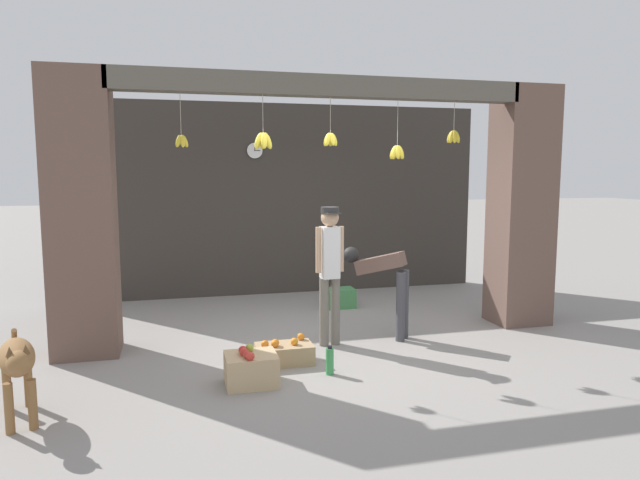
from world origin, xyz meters
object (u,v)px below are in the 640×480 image
Objects in this scene: dog at (17,362)px; wall_clock at (255,151)px; shopkeeper at (330,265)px; fruit_crate_oranges at (284,353)px; water_bottle at (330,361)px; worker_stooping at (384,278)px; fruit_crate_apples at (251,369)px; produce_box_green at (340,298)px.

wall_clock is at bearing 133.53° from dog.
fruit_crate_oranges is (-0.64, -0.50, -0.84)m from shopkeeper.
water_bottle is at bearing -87.16° from wall_clock.
fruit_crate_oranges is at bearing 155.59° from worker_stooping.
worker_stooping is at bearing 96.23° from dog.
wall_clock is (-1.18, 2.78, 1.62)m from worker_stooping.
worker_stooping is 2.24× the size of fruit_crate_apples.
wall_clock reaches higher than worker_stooping.
shopkeeper is at bearing 141.72° from worker_stooping.
water_bottle is (-0.26, -0.94, -0.81)m from shopkeeper.
worker_stooping is (0.73, 0.15, -0.22)m from shopkeeper.
produce_box_green is at bearing 114.77° from dog.
wall_clock is at bearing 92.84° from water_bottle.
dog is 1.99× the size of fruit_crate_apples.
fruit_crate_oranges is 0.58m from water_bottle.
produce_box_green is at bearing -47.40° from wall_clock.
produce_box_green is at bearing 58.54° from fruit_crate_apples.
worker_stooping is 2.21m from fruit_crate_apples.
shopkeeper reaches higher than fruit_crate_oranges.
dog is 3.28× the size of water_bottle.
wall_clock is at bearing 86.85° from fruit_crate_oranges.
produce_box_green is at bearing 43.26° from worker_stooping.
produce_box_green is 2.73m from wall_clock.
shopkeeper reaches higher than dog.
wall_clock reaches higher than produce_box_green.
fruit_crate_apples is at bearing -129.17° from fruit_crate_oranges.
shopkeeper is 0.78m from worker_stooping.
fruit_crate_oranges is 1.41× the size of produce_box_green.
fruit_crate_oranges is 4.10m from wall_clock.
water_bottle is (-0.98, -1.09, -0.59)m from worker_stooping.
worker_stooping is at bearing 47.97° from water_bottle.
shopkeeper is 1.67m from fruit_crate_apples.
dog is 4.79m from produce_box_green.
fruit_crate_oranges is 2.03× the size of water_bottle.
shopkeeper is 1.27m from water_bottle.
shopkeeper is at bearing -81.33° from wall_clock.
dog is at bearing -159.97° from fruit_crate_oranges.
dog is at bearing -139.35° from produce_box_green.
produce_box_green is (0.64, 1.75, -0.81)m from shopkeeper.
fruit_crate_oranges is at bearing 33.04° from shopkeeper.
wall_clock reaches higher than shopkeeper.
shopkeeper is at bearing 74.82° from water_bottle.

